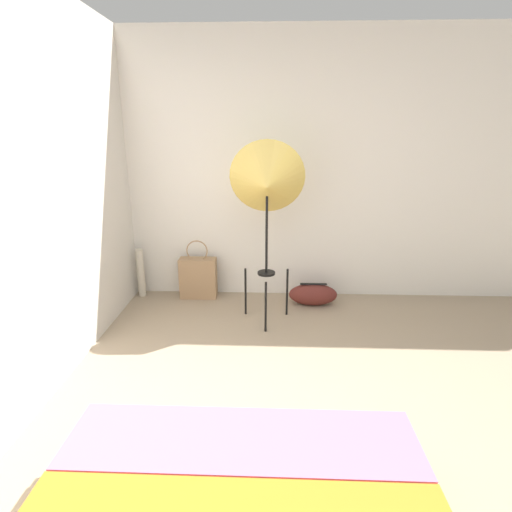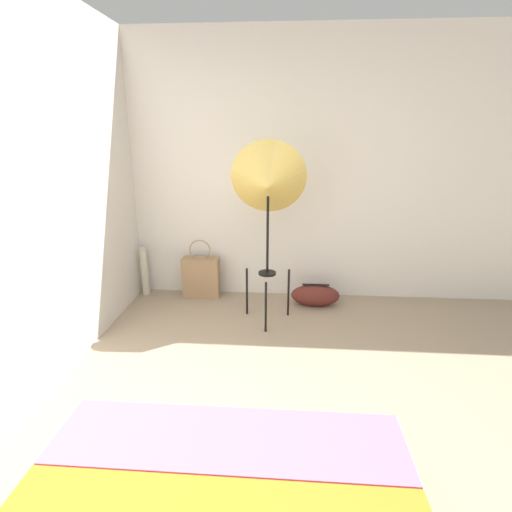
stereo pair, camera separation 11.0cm
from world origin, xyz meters
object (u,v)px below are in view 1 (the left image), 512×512
object	(u,v)px
tote_bag	(198,277)
duffel_bag	(313,294)
paper_roll	(141,273)
photo_umbrella	(267,183)

from	to	relation	value
tote_bag	duffel_bag	xyz separation A→B (m)	(1.18, -0.15, -0.11)
tote_bag	duffel_bag	distance (m)	1.19
duffel_bag	paper_roll	size ratio (longest dim) A/B	0.94
photo_umbrella	tote_bag	xyz separation A→B (m)	(-0.71, 0.50, -1.04)
photo_umbrella	duffel_bag	world-z (taller)	photo_umbrella
duffel_bag	paper_roll	bearing A→B (deg)	174.84
photo_umbrella	paper_roll	world-z (taller)	photo_umbrella
paper_roll	duffel_bag	bearing A→B (deg)	-5.16
photo_umbrella	tote_bag	world-z (taller)	photo_umbrella
duffel_bag	photo_umbrella	bearing A→B (deg)	-142.87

